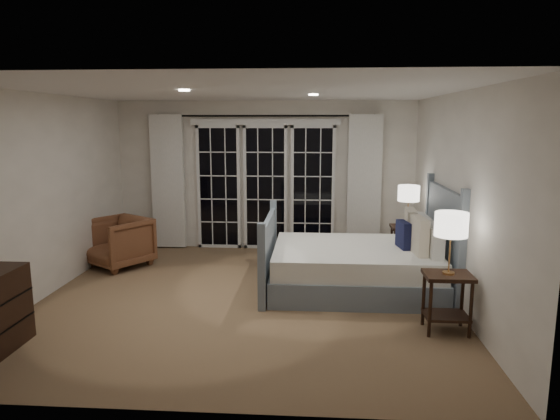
# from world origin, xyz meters

# --- Properties ---
(floor) EXTENTS (5.00, 5.00, 0.00)m
(floor) POSITION_xyz_m (0.00, 0.00, 0.00)
(floor) COLOR olive
(floor) RESTS_ON ground
(ceiling) EXTENTS (5.00, 5.00, 0.00)m
(ceiling) POSITION_xyz_m (0.00, 0.00, 2.50)
(ceiling) COLOR silver
(ceiling) RESTS_ON wall_back
(wall_left) EXTENTS (0.02, 5.00, 2.50)m
(wall_left) POSITION_xyz_m (-2.50, 0.00, 1.25)
(wall_left) COLOR white
(wall_left) RESTS_ON floor
(wall_right) EXTENTS (0.02, 5.00, 2.50)m
(wall_right) POSITION_xyz_m (2.50, 0.00, 1.25)
(wall_right) COLOR white
(wall_right) RESTS_ON floor
(wall_back) EXTENTS (5.00, 0.02, 2.50)m
(wall_back) POSITION_xyz_m (0.00, 2.50, 1.25)
(wall_back) COLOR white
(wall_back) RESTS_ON floor
(wall_front) EXTENTS (5.00, 0.02, 2.50)m
(wall_front) POSITION_xyz_m (0.00, -2.50, 1.25)
(wall_front) COLOR white
(wall_front) RESTS_ON floor
(french_doors) EXTENTS (2.50, 0.04, 2.20)m
(french_doors) POSITION_xyz_m (0.00, 2.46, 1.09)
(french_doors) COLOR black
(french_doors) RESTS_ON wall_back
(curtain_rod) EXTENTS (3.50, 0.03, 0.03)m
(curtain_rod) POSITION_xyz_m (0.00, 2.40, 2.25)
(curtain_rod) COLOR black
(curtain_rod) RESTS_ON wall_back
(curtain_left) EXTENTS (0.55, 0.10, 2.25)m
(curtain_left) POSITION_xyz_m (-1.65, 2.38, 1.15)
(curtain_left) COLOR white
(curtain_left) RESTS_ON curtain_rod
(curtain_right) EXTENTS (0.55, 0.10, 2.25)m
(curtain_right) POSITION_xyz_m (1.65, 2.38, 1.15)
(curtain_right) COLOR white
(curtain_right) RESTS_ON curtain_rod
(downlight_a) EXTENTS (0.12, 0.12, 0.01)m
(downlight_a) POSITION_xyz_m (0.80, 0.60, 2.49)
(downlight_a) COLOR white
(downlight_a) RESTS_ON ceiling
(downlight_b) EXTENTS (0.12, 0.12, 0.01)m
(downlight_b) POSITION_xyz_m (-0.60, -0.40, 2.49)
(downlight_b) COLOR white
(downlight_b) RESTS_ON ceiling
(bed) EXTENTS (2.29, 1.65, 1.34)m
(bed) POSITION_xyz_m (1.41, 0.41, 0.33)
(bed) COLOR slate
(bed) RESTS_ON floor
(nightstand_left) EXTENTS (0.48, 0.38, 0.62)m
(nightstand_left) POSITION_xyz_m (2.20, -0.87, 0.41)
(nightstand_left) COLOR black
(nightstand_left) RESTS_ON floor
(nightstand_right) EXTENTS (0.48, 0.38, 0.62)m
(nightstand_right) POSITION_xyz_m (2.22, 1.52, 0.41)
(nightstand_right) COLOR black
(nightstand_right) RESTS_ON floor
(lamp_left) EXTENTS (0.33, 0.33, 0.64)m
(lamp_left) POSITION_xyz_m (2.20, -0.87, 1.13)
(lamp_left) COLOR tan
(lamp_left) RESTS_ON nightstand_left
(lamp_right) EXTENTS (0.32, 0.32, 0.61)m
(lamp_right) POSITION_xyz_m (2.22, 1.52, 1.11)
(lamp_right) COLOR tan
(lamp_right) RESTS_ON nightstand_right
(armchair) EXTENTS (1.12, 1.12, 0.74)m
(armchair) POSITION_xyz_m (-2.10, 1.22, 0.37)
(armchair) COLOR brown
(armchair) RESTS_ON floor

